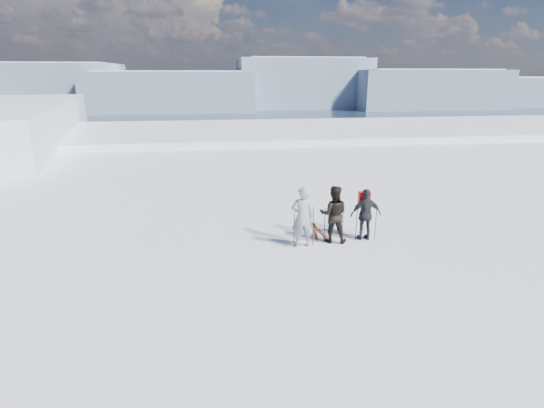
{
  "coord_description": "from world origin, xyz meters",
  "views": [
    {
      "loc": [
        -4.23,
        -9.18,
        5.2
      ],
      "look_at": [
        -2.44,
        3.0,
        1.44
      ],
      "focal_mm": 28.0,
      "sensor_mm": 36.0,
      "label": 1
    }
  ],
  "objects": [
    {
      "name": "lake_basin",
      "position": [
        0.0,
        30.0,
        -6.5
      ],
      "size": [
        820.0,
        820.0,
        71.62
      ],
      "color": "white",
      "rests_on": "ground"
    },
    {
      "name": "far_mountain_range",
      "position": [
        29.6,
        454.78,
        -7.19
      ],
      "size": [
        770.0,
        110.0,
        53.0
      ],
      "color": "slate",
      "rests_on": "ground"
    },
    {
      "name": "skier_grey",
      "position": [
        -1.48,
        3.01,
        0.97
      ],
      "size": [
        0.72,
        0.48,
        1.95
      ],
      "primitive_type": "imported",
      "rotation": [
        0.0,
        0.0,
        3.16
      ],
      "color": "gray",
      "rests_on": "ground"
    },
    {
      "name": "skier_dark",
      "position": [
        -0.41,
        3.26,
        0.93
      ],
      "size": [
        1.07,
        0.93,
        1.87
      ],
      "primitive_type": "imported",
      "rotation": [
        0.0,
        0.0,
        2.86
      ],
      "color": "black",
      "rests_on": "ground"
    },
    {
      "name": "skier_pack",
      "position": [
        0.68,
        3.29,
        0.86
      ],
      "size": [
        1.02,
        0.46,
        1.72
      ],
      "primitive_type": "imported",
      "rotation": [
        0.0,
        0.0,
        3.1
      ],
      "color": "black",
      "rests_on": "ground"
    },
    {
      "name": "backpack",
      "position": [
        0.69,
        3.54,
        1.96
      ],
      "size": [
        0.37,
        0.22,
        0.48
      ],
      "primitive_type": "cube",
      "rotation": [
        0.0,
        0.0,
        3.1
      ],
      "color": "red",
      "rests_on": "skier_pack"
    },
    {
      "name": "ski_poles",
      "position": [
        -0.4,
        3.11,
        0.6
      ],
      "size": [
        2.81,
        0.38,
        1.31
      ],
      "color": "black",
      "rests_on": "ground"
    },
    {
      "name": "skis_loose",
      "position": [
        -0.67,
        4.22,
        0.01
      ],
      "size": [
        0.47,
        1.7,
        0.03
      ],
      "color": "black",
      "rests_on": "ground"
    }
  ]
}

